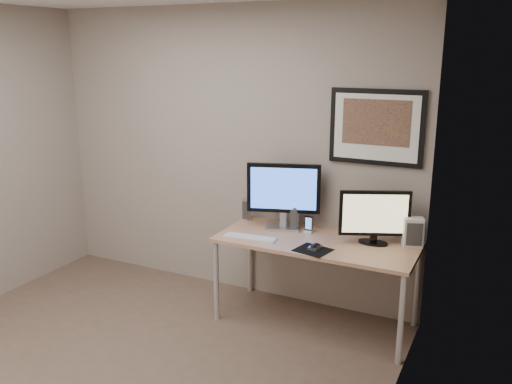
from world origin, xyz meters
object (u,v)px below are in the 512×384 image
at_px(monitor_tv, 375,216).
at_px(keyboard, 250,237).
at_px(desk, 316,248).
at_px(framed_art, 376,127).
at_px(fan_unit, 413,232).
at_px(speaker_right, 295,218).
at_px(phone_dock, 309,224).
at_px(speaker_left, 247,209).
at_px(monitor_large, 283,193).

relative_size(monitor_tv, keyboard, 1.16).
bearing_deg(monitor_tv, desk, 171.62).
bearing_deg(framed_art, fan_unit, -20.25).
distance_m(framed_art, speaker_right, 1.02).
bearing_deg(phone_dock, keyboard, -139.48).
distance_m(desk, keyboard, 0.55).
distance_m(speaker_left, phone_dock, 0.63).
bearing_deg(speaker_right, monitor_large, -162.08).
relative_size(monitor_tv, fan_unit, 2.25).
relative_size(speaker_left, keyboard, 0.43).
bearing_deg(monitor_large, framed_art, -3.66).
bearing_deg(framed_art, speaker_left, -175.21).
xyz_separation_m(speaker_right, keyboard, (-0.23, -0.39, -0.09)).
bearing_deg(keyboard, speaker_right, 55.47).
distance_m(speaker_right, fan_unit, 0.99).
xyz_separation_m(desk, speaker_left, (-0.75, 0.24, 0.16)).
bearing_deg(phone_dock, speaker_right, 159.68).
distance_m(framed_art, keyboard, 1.34).
distance_m(monitor_tv, speaker_right, 0.72).
relative_size(desk, speaker_right, 8.27).
xyz_separation_m(monitor_large, monitor_tv, (0.79, -0.04, -0.08)).
distance_m(speaker_right, phone_dock, 0.15).
distance_m(monitor_tv, speaker_left, 1.19).
xyz_separation_m(framed_art, speaker_right, (-0.62, -0.13, -0.79)).
bearing_deg(fan_unit, framed_art, 139.34).
xyz_separation_m(monitor_tv, speaker_right, (-0.70, 0.08, -0.13)).
relative_size(desk, fan_unit, 6.94).
bearing_deg(desk, keyboard, -158.70).
relative_size(framed_art, fan_unit, 3.25).
relative_size(speaker_right, keyboard, 0.43).
relative_size(desk, keyboard, 3.56).
height_order(framed_art, monitor_large, framed_art).
relative_size(desk, speaker_left, 8.20).
distance_m(monitor_tv, phone_dock, 0.58).
xyz_separation_m(desk, monitor_tv, (0.43, 0.11, 0.30)).
height_order(monitor_large, phone_dock, monitor_large).
relative_size(monitor_large, speaker_left, 3.09).
bearing_deg(fan_unit, monitor_tv, 175.69).
distance_m(desk, monitor_large, 0.55).
distance_m(framed_art, speaker_left, 1.36).
bearing_deg(framed_art, phone_dock, -159.16).
distance_m(monitor_large, speaker_right, 0.24).
bearing_deg(monitor_large, speaker_left, 150.43).
xyz_separation_m(monitor_large, speaker_left, (-0.39, 0.08, -0.22)).
distance_m(speaker_left, speaker_right, 0.48).
bearing_deg(monitor_large, fan_unit, -15.33).
xyz_separation_m(monitor_large, phone_dock, (0.23, -0.01, -0.24)).
relative_size(framed_art, monitor_large, 1.24).
bearing_deg(speaker_left, keyboard, -68.42).
height_order(framed_art, speaker_left, framed_art).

